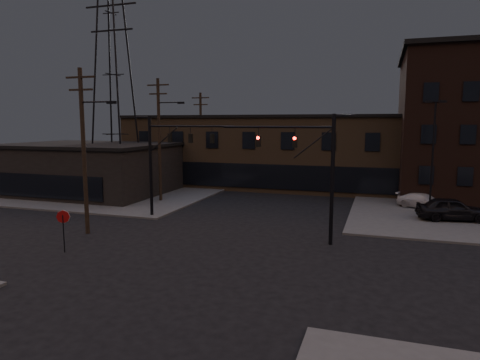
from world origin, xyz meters
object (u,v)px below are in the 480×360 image
stop_sign (63,221)px  car_crossing (320,184)px  parked_car_lot_a (452,209)px  parked_car_lot_b (423,201)px  traffic_signal_near (314,165)px  traffic_signal_far (165,155)px

stop_sign → car_crossing: bearing=67.5°
parked_car_lot_a → parked_car_lot_b: (-1.67, 4.21, -0.23)m
stop_sign → car_crossing: (11.09, 26.83, -1.04)m
traffic_signal_near → stop_sign: bearing=-154.1°
stop_sign → parked_car_lot_b: bearing=43.3°
stop_sign → parked_car_lot_a: bearing=34.5°
traffic_signal_near → parked_car_lot_b: bearing=60.4°
stop_sign → traffic_signal_far: bearing=82.7°
stop_sign → traffic_signal_near: bearing=25.9°
traffic_signal_far → car_crossing: (9.81, 16.84, -4.21)m
parked_car_lot_a → car_crossing: (-11.43, 11.37, -0.21)m
traffic_signal_near → parked_car_lot_b: 15.72m
car_crossing → stop_sign: bearing=-96.0°
traffic_signal_far → parked_car_lot_b: 22.24m
traffic_signal_far → parked_car_lot_a: traffic_signal_far is taller
traffic_signal_far → car_crossing: size_ratio=1.64×
stop_sign → parked_car_lot_b: (20.85, 19.67, -1.06)m
traffic_signal_near → parked_car_lot_a: size_ratio=1.58×
parked_car_lot_b → traffic_signal_near: bearing=178.5°
traffic_signal_near → parked_car_lot_a: (9.17, 8.97, -3.92)m
car_crossing → traffic_signal_far: bearing=-103.7°
traffic_signal_near → traffic_signal_far: bearing=163.8°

